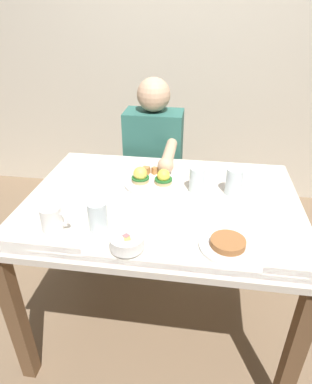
# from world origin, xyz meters

# --- Properties ---
(ground_plane) EXTENTS (6.00, 6.00, 0.00)m
(ground_plane) POSITION_xyz_m (0.00, 0.00, 0.00)
(ground_plane) COLOR #7F664C
(back_wall) EXTENTS (4.80, 0.10, 2.60)m
(back_wall) POSITION_xyz_m (0.00, 1.50, 1.30)
(back_wall) COLOR beige
(back_wall) RESTS_ON ground_plane
(dining_table) EXTENTS (1.20, 0.90, 0.74)m
(dining_table) POSITION_xyz_m (0.00, 0.00, 0.63)
(dining_table) COLOR silver
(dining_table) RESTS_ON ground_plane
(eggs_benedict_plate) EXTENTS (0.27, 0.27, 0.09)m
(eggs_benedict_plate) POSITION_xyz_m (-0.07, 0.14, 0.76)
(eggs_benedict_plate) COLOR white
(eggs_benedict_plate) RESTS_ON dining_table
(fruit_bowl) EXTENTS (0.12, 0.12, 0.06)m
(fruit_bowl) POSITION_xyz_m (-0.08, -0.35, 0.77)
(fruit_bowl) COLOR white
(fruit_bowl) RESTS_ON dining_table
(coffee_mug) EXTENTS (0.11, 0.08, 0.09)m
(coffee_mug) POSITION_xyz_m (-0.38, -0.27, 0.79)
(coffee_mug) COLOR white
(coffee_mug) RESTS_ON dining_table
(fork) EXTENTS (0.16, 0.05, 0.00)m
(fork) POSITION_xyz_m (0.43, 0.20, 0.74)
(fork) COLOR silver
(fork) RESTS_ON dining_table
(water_glass_near) EXTENTS (0.07, 0.07, 0.12)m
(water_glass_near) POSITION_xyz_m (-0.21, -0.25, 0.79)
(water_glass_near) COLOR silver
(water_glass_near) RESTS_ON dining_table
(water_glass_far) EXTENTS (0.08, 0.08, 0.12)m
(water_glass_far) POSITION_xyz_m (0.31, 0.11, 0.80)
(water_glass_far) COLOR silver
(water_glass_far) RESTS_ON dining_table
(water_glass_extra) EXTENTS (0.07, 0.07, 0.12)m
(water_glass_extra) POSITION_xyz_m (0.14, 0.11, 0.79)
(water_glass_extra) COLOR silver
(water_glass_extra) RESTS_ON dining_table
(side_plate) EXTENTS (0.20, 0.20, 0.04)m
(side_plate) POSITION_xyz_m (0.27, -0.29, 0.75)
(side_plate) COLOR white
(side_plate) RESTS_ON dining_table
(diner_person) EXTENTS (0.34, 0.54, 1.14)m
(diner_person) POSITION_xyz_m (-0.13, 0.60, 0.65)
(diner_person) COLOR #33333D
(diner_person) RESTS_ON ground_plane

